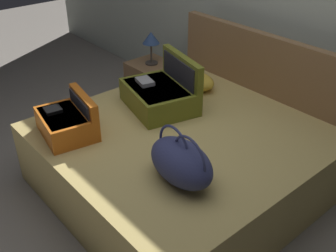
{
  "coord_description": "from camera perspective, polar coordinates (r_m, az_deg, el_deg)",
  "views": [
    {
      "loc": [
        1.81,
        -1.29,
        2.06
      ],
      "look_at": [
        0.0,
        0.26,
        0.61
      ],
      "focal_mm": 42.97,
      "sensor_mm": 36.0,
      "label": 1
    }
  ],
  "objects": [
    {
      "name": "ground_plane",
      "position": [
        3.03,
        -3.86,
        -11.55
      ],
      "size": [
        12.0,
        12.0,
        0.0
      ],
      "primitive_type": "plane",
      "color": "gray"
    },
    {
      "name": "bed",
      "position": [
        3.07,
        1.95,
        -4.78
      ],
      "size": [
        1.82,
        1.83,
        0.51
      ],
      "primitive_type": "cube",
      "color": "tan",
      "rests_on": "ground"
    },
    {
      "name": "headboard",
      "position": [
        3.56,
        13.49,
        4.58
      ],
      "size": [
        1.86,
        0.08,
        1.02
      ],
      "primitive_type": "cube",
      "color": "olive",
      "rests_on": "ground"
    },
    {
      "name": "hard_case_large",
      "position": [
        3.19,
        -1.06,
        4.68
      ],
      "size": [
        0.67,
        0.58,
        0.4
      ],
      "rotation": [
        0.0,
        0.0,
        -0.24
      ],
      "color": "olive",
      "rests_on": "bed"
    },
    {
      "name": "hard_case_medium",
      "position": [
        2.93,
        -14.14,
        0.63
      ],
      "size": [
        0.49,
        0.41,
        0.28
      ],
      "rotation": [
        0.0,
        0.0,
        -0.17
      ],
      "color": "#D16619",
      "rests_on": "bed"
    },
    {
      "name": "duffel_bag",
      "position": [
        2.38,
        1.87,
        -5.12
      ],
      "size": [
        0.49,
        0.31,
        0.35
      ],
      "rotation": [
        0.0,
        0.0,
        -0.06
      ],
      "color": "navy",
      "rests_on": "bed"
    },
    {
      "name": "pillow_near_headboard",
      "position": [
        3.53,
        3.93,
        6.42
      ],
      "size": [
        0.38,
        0.28,
        0.14
      ],
      "primitive_type": "ellipsoid",
      "rotation": [
        0.0,
        0.0,
        0.07
      ],
      "color": "gold",
      "rests_on": "bed"
    },
    {
      "name": "nightstand",
      "position": [
        4.23,
        -2.28,
        5.81
      ],
      "size": [
        0.44,
        0.4,
        0.48
      ],
      "primitive_type": "cube",
      "color": "olive",
      "rests_on": "ground"
    },
    {
      "name": "table_lamp",
      "position": [
        4.04,
        -2.43,
        12.14
      ],
      "size": [
        0.17,
        0.17,
        0.33
      ],
      "color": "#3F3833",
      "rests_on": "nightstand"
    }
  ]
}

